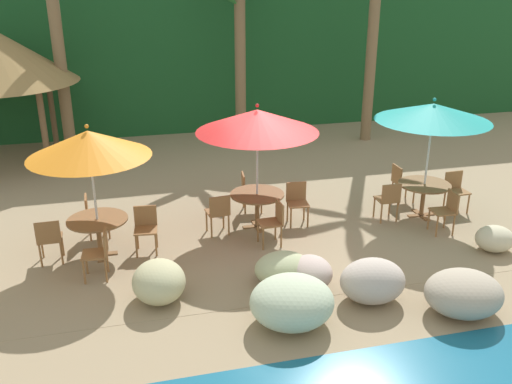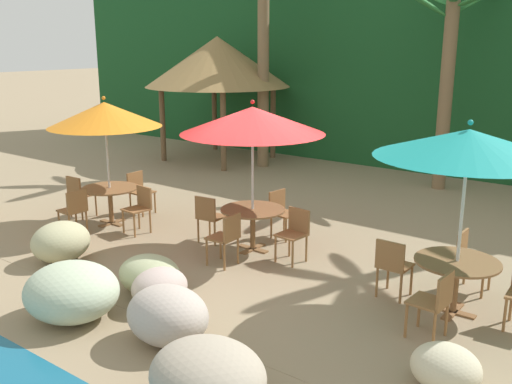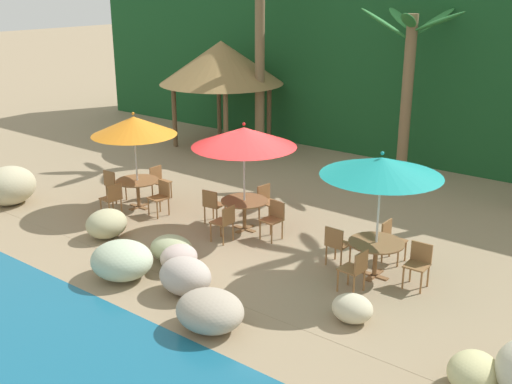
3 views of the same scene
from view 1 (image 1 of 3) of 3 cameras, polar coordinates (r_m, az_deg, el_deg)
The scene contains 24 objects.
ground_plane at distance 11.56m, azimuth 2.89°, elevation -3.82°, with size 120.00×120.00×0.00m, color #937F60.
terrace_deck at distance 11.56m, azimuth 2.89°, elevation -3.80°, with size 18.00×5.20×0.01m.
foliage_backdrop at distance 19.33m, azimuth -4.93°, elevation 15.71°, with size 28.00×2.40×6.00m.
rock_seawall at distance 9.11m, azimuth 4.35°, elevation -8.66°, with size 14.96×3.02×1.02m.
umbrella_orange at distance 10.15m, azimuth -16.60°, elevation 4.70°, with size 2.14×2.14×2.51m.
dining_table_orange at distance 10.68m, azimuth -15.73°, elevation -3.27°, with size 1.10×1.10×0.74m.
chair_orange_seaward at distance 10.71m, azimuth -11.11°, elevation -3.36°, with size 0.46×0.47×0.87m.
chair_orange_inland at distance 11.50m, azimuth -16.19°, elevation -2.04°, with size 0.44×0.43×0.87m.
chair_orange_left at distance 10.70m, azimuth -20.22°, elevation -4.39°, with size 0.43×0.44×0.87m.
chair_orange_right at distance 9.95m, azimuth -15.56°, elevation -5.80°, with size 0.46×0.45×0.87m.
umbrella_red at distance 10.90m, azimuth 0.12°, elevation 7.22°, with size 2.41×2.41×2.59m.
dining_table_red at distance 11.42m, azimuth 0.12°, elevation -0.75°, with size 1.10×1.10×0.74m.
chair_red_seaward at distance 11.69m, azimuth 4.18°, elevation -0.81°, with size 0.46×0.47×0.87m.
chair_red_inland at distance 12.23m, azimuth -0.80°, elevation 0.29°, with size 0.48×0.47×0.87m.
chair_red_left at distance 11.13m, azimuth -3.82°, elevation -1.98°, with size 0.47×0.47×0.87m.
chair_red_right at distance 10.74m, azimuth 1.85°, elevation -2.86°, with size 0.44×0.44×0.87m.
umbrella_teal at distance 11.99m, azimuth 17.51°, elevation 7.71°, with size 2.33×2.33×2.58m.
dining_table_teal at distance 12.47m, azimuth 16.66°, elevation 0.27°, with size 1.10×1.10×0.74m.
chair_teal_seaward at distance 13.04m, azimuth 19.56°, elevation 0.37°, with size 0.44×0.44×0.87m.
chair_teal_inland at distance 13.15m, azimuth 14.44°, elevation 1.13°, with size 0.43×0.42×0.87m.
chair_teal_left at distance 12.05m, azimuth 13.29°, elevation -0.66°, with size 0.43×0.43×0.87m.
chair_teal_right at distance 11.86m, azimuth 18.79°, elevation -1.63°, with size 0.45×0.45×0.87m.
palm_tree_nearest at distance 16.05m, azimuth -19.81°, elevation 16.88°, with size 2.63×2.76×6.22m.
palm_tree_second at distance 16.92m, azimuth -1.63°, elevation 15.78°, with size 2.93×2.95×4.90m.
Camera 1 is at (-3.09, -9.98, 4.96)m, focal length 39.47 mm.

